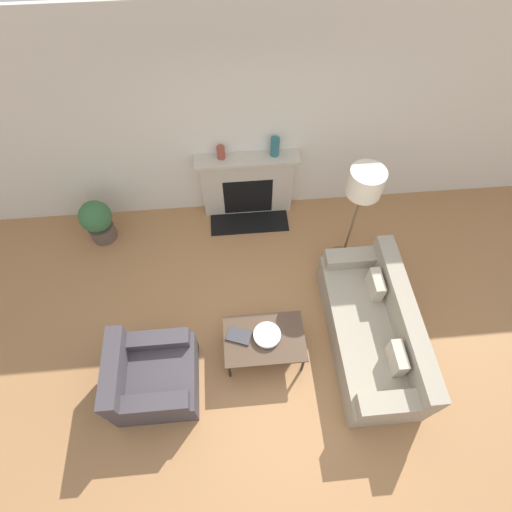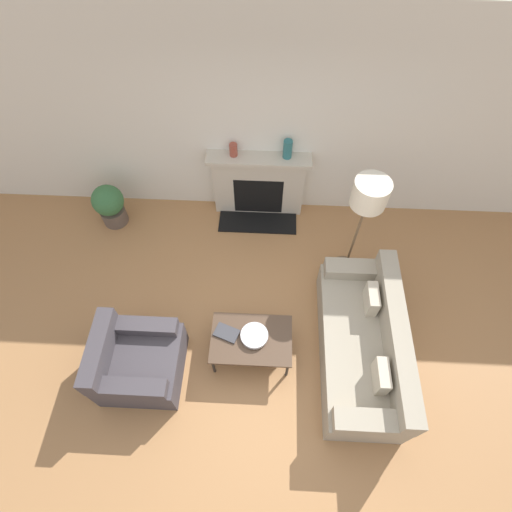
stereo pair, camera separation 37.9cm
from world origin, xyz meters
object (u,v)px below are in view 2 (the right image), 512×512
Objects in this scene: coffee_table at (251,340)px; potted_plant at (110,205)px; armchair_near at (137,362)px; book at (227,333)px; floor_lamp at (367,203)px; mantel_vase_left at (233,150)px; bowl at (254,336)px; couch at (364,344)px; fireplace at (259,185)px; mantel_vase_center_left at (288,149)px.

coffee_table is 2.85m from potted_plant.
coffee_table is (1.26, 0.30, 0.07)m from armchair_near.
floor_lamp is at bearing 58.56° from book.
mantel_vase_left is at bearing 11.06° from potted_plant.
bowl is at bearing -134.23° from floor_lamp.
potted_plant reaches higher than bowl.
bowl is (-1.25, -0.01, 0.13)m from couch.
fireplace is 1.51× the size of coffee_table.
book is 2.61m from potted_plant.
mantel_vase_center_left is 0.39× the size of potted_plant.
couch is 2.57m from armchair_near.
floor_lamp is (1.48, 1.17, 0.96)m from book.
floor_lamp is (1.22, -1.02, 0.85)m from fireplace.
couch reaches higher than book.
floor_lamp is at bearing -11.77° from potted_plant.
floor_lamp is 3.52m from potted_plant.
couch is at bearing -67.10° from mantel_vase_center_left.
armchair_near is 2.37m from potted_plant.
floor_lamp reaches higher than mantel_vase_left.
floor_lamp is at bearing -58.30° from armchair_near.
book is 0.19× the size of floor_lamp.
fireplace is 4.44× the size of book.
armchair_near is 1.34× the size of potted_plant.
book is at bearing -88.28° from mantel_vase_left.
armchair_near is at bearing -68.94° from potted_plant.
book is (-1.57, 0.02, 0.10)m from couch.
fireplace is 2.24m from coffee_table.
armchair_near is 5.08× the size of mantel_vase_left.
book is at bearing 169.85° from coffee_table.
floor_lamp is at bearing 45.53° from coffee_table.
armchair_near is 2.84m from mantel_vase_left.
mantel_vase_center_left is (-0.94, 2.22, 0.87)m from couch.
floor_lamp is 1.88m from mantel_vase_left.
mantel_vase_center_left reaches higher than coffee_table.
bowl is at bearing -80.29° from mantel_vase_left.
couch is at bearing -28.93° from potted_plant.
book is (0.98, 0.35, 0.11)m from armchair_near.
bowl is at bearing -98.00° from mantel_vase_center_left.
book is 1.20× the size of mantel_vase_center_left.
mantel_vase_center_left is at bearing 7.98° from potted_plant.
mantel_vase_left is at bearing 177.35° from fireplace.
mantel_vase_center_left is (1.61, 2.55, 0.88)m from armchair_near.
fireplace is 0.83× the size of floor_lamp.
floor_lamp is (2.46, 1.52, 1.07)m from armchair_near.
fireplace is 0.70m from mantel_vase_left.
coffee_table is 5.23× the size of mantel_vase_left.
fireplace is 0.70× the size of couch.
floor_lamp is 6.43× the size of mantel_vase_center_left.
mantel_vase_left is (-0.38, 2.23, 0.70)m from bowl.
bowl is 1.91m from floor_lamp.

